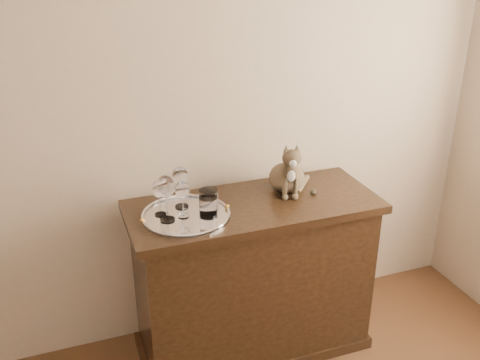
{
  "coord_description": "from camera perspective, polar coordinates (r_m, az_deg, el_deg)",
  "views": [
    {
      "loc": [
        -0.23,
        -0.16,
        1.98
      ],
      "look_at": [
        0.53,
        1.95,
        0.98
      ],
      "focal_mm": 40.0,
      "sensor_mm": 36.0,
      "label": 1
    }
  ],
  "objects": [
    {
      "name": "sideboard",
      "position": [
        2.74,
        1.39,
        -10.44
      ],
      "size": [
        1.2,
        0.5,
        0.85
      ],
      "primitive_type": null,
      "color": "black",
      "rests_on": "ground"
    },
    {
      "name": "wine_glass_b",
      "position": [
        2.44,
        -6.33,
        -0.79
      ],
      "size": [
        0.08,
        0.08,
        0.2
      ],
      "primitive_type": null,
      "color": "white",
      "rests_on": "tray"
    },
    {
      "name": "wine_glass_c",
      "position": [
        2.33,
        -7.87,
        -1.95
      ],
      "size": [
        0.08,
        0.08,
        0.21
      ],
      "primitive_type": null,
      "color": "white",
      "rests_on": "tray"
    },
    {
      "name": "wine_glass_d",
      "position": [
        2.36,
        -6.14,
        -2.03
      ],
      "size": [
        0.06,
        0.06,
        0.17
      ],
      "primitive_type": null,
      "color": "white",
      "rests_on": "tray"
    },
    {
      "name": "cat",
      "position": [
        2.61,
        5.08,
        1.64
      ],
      "size": [
        0.33,
        0.31,
        0.27
      ],
      "primitive_type": null,
      "rotation": [
        0.0,
        0.0,
        -0.26
      ],
      "color": "brown",
      "rests_on": "sideboard"
    },
    {
      "name": "tumbler_c",
      "position": [
        2.42,
        -3.37,
        -2.17
      ],
      "size": [
        0.09,
        0.09,
        0.1
      ],
      "primitive_type": "cylinder",
      "color": "white",
      "rests_on": "tray"
    },
    {
      "name": "wall_back",
      "position": [
        2.5,
        -14.15,
        8.81
      ],
      "size": [
        4.0,
        0.1,
        2.7
      ],
      "primitive_type": "cube",
      "color": "#BFA78F",
      "rests_on": "ground"
    },
    {
      "name": "tumbler_a",
      "position": [
        2.37,
        -3.4,
        -2.9
      ],
      "size": [
        0.08,
        0.08,
        0.09
      ],
      "primitive_type": "cylinder",
      "color": "white",
      "rests_on": "tray"
    },
    {
      "name": "wine_glass_a",
      "position": [
        2.39,
        -8.59,
        -1.9
      ],
      "size": [
        0.06,
        0.06,
        0.17
      ],
      "primitive_type": null,
      "color": "white",
      "rests_on": "tray"
    },
    {
      "name": "tray",
      "position": [
        2.41,
        -5.76,
        -3.85
      ],
      "size": [
        0.4,
        0.4,
        0.01
      ],
      "primitive_type": "cylinder",
      "color": "silver",
      "rests_on": "sideboard"
    }
  ]
}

